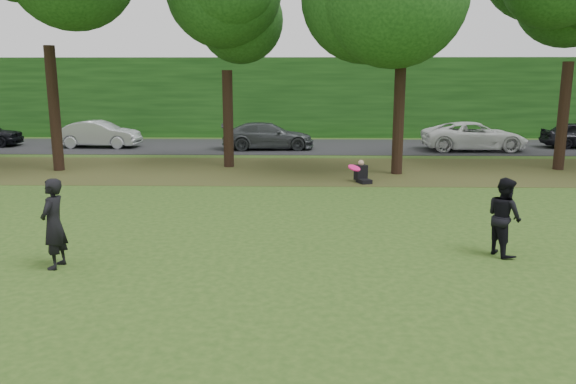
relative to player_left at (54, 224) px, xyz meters
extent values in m
plane|color=#274515|center=(4.91, -0.79, -0.94)|extent=(120.00, 120.00, 0.00)
cube|color=#4E351C|center=(4.91, 12.21, -0.93)|extent=(60.00, 7.00, 0.01)
cube|color=black|center=(4.91, 20.21, -0.93)|extent=(70.00, 7.00, 0.02)
cube|color=#153D11|center=(4.91, 26.21, 1.56)|extent=(70.00, 3.00, 5.00)
imported|color=black|center=(0.00, 0.00, 0.00)|extent=(0.50, 0.72, 1.87)
imported|color=black|center=(9.50, 1.08, -0.07)|extent=(0.88, 1.00, 1.74)
imported|color=#A5A7AD|center=(-6.04, 19.53, -0.19)|extent=(4.47, 1.73, 1.45)
imported|color=#3E4346|center=(3.27, 18.98, -0.21)|extent=(5.03, 2.37, 1.42)
imported|color=white|center=(14.16, 18.75, -0.17)|extent=(5.38, 2.52, 1.49)
cylinder|color=#E9136D|center=(6.19, 0.96, 1.02)|extent=(0.27, 0.28, 0.16)
cube|color=black|center=(7.37, 9.41, -0.86)|extent=(0.58, 0.67, 0.16)
cube|color=black|center=(7.27, 9.67, -0.58)|extent=(0.52, 0.47, 0.56)
sphere|color=tan|center=(7.27, 9.67, -0.22)|extent=(0.22, 0.22, 0.22)
cylinder|color=black|center=(-5.09, 12.01, 1.60)|extent=(0.44, 0.44, 5.08)
cylinder|color=black|center=(1.91, 13.11, 1.12)|extent=(0.44, 0.44, 4.12)
sphere|color=#153D11|center=(1.91, 13.11, 5.92)|extent=(5.80, 5.80, 5.80)
cylinder|color=black|center=(8.91, 11.51, 1.37)|extent=(0.44, 0.44, 4.62)
cylinder|color=black|center=(15.91, 12.71, 1.29)|extent=(0.44, 0.44, 4.45)
camera|label=1|loc=(5.05, -10.95, 2.97)|focal=35.00mm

